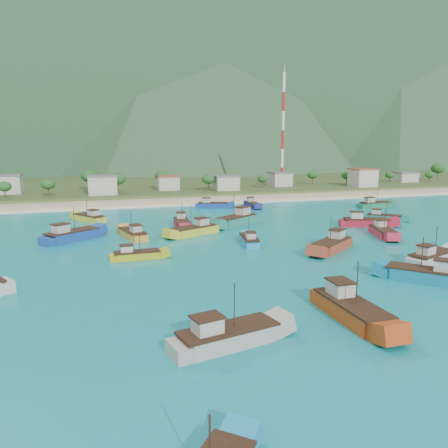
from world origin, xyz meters
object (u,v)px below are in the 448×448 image
object	(u,v)px
boat_7	(383,218)
boat_25	(350,311)
boat_16	(383,233)
boat_27	(133,235)
boat_8	(194,231)
boat_1	(237,221)
boat_9	(71,236)
boat_30	(212,205)
boat_21	(136,256)
boat_11	(249,241)
boat_22	(427,276)
boat_12	(182,223)
boat_0	(332,246)
boat_5	(252,205)
radio_tower	(283,130)
boat_13	(226,338)
boat_24	(365,223)
boat_32	(375,205)
boat_3	(89,218)
boat_17	(432,258)

from	to	relation	value
boat_7	boat_25	size ratio (longest dim) A/B	0.71
boat_16	boat_27	bearing A→B (deg)	4.05
boat_8	boat_16	xyz separation A→B (m)	(37.97, -13.83, -0.09)
boat_1	boat_9	size ratio (longest dim) A/B	1.13
boat_27	boat_30	world-z (taller)	boat_27
boat_21	boat_25	world-z (taller)	boat_25
boat_11	boat_16	xyz separation A→B (m)	(29.87, -1.86, 0.16)
boat_16	boat_27	world-z (taller)	boat_16
boat_7	boat_22	bearing A→B (deg)	11.46
boat_9	boat_12	distance (m)	26.18
boat_0	boat_5	world-z (taller)	boat_0
boat_30	boat_11	bearing A→B (deg)	11.73
boat_9	boat_16	size ratio (longest dim) A/B	1.09
radio_tower	boat_11	world-z (taller)	radio_tower
boat_13	boat_25	size ratio (longest dim) A/B	0.95
boat_24	boat_1	bearing A→B (deg)	-88.67
boat_24	boat_32	size ratio (longest dim) A/B	1.08
boat_16	boat_24	bearing A→B (deg)	-87.51
boat_13	boat_30	world-z (taller)	boat_13
radio_tower	boat_5	world-z (taller)	radio_tower
boat_25	boat_32	bearing A→B (deg)	-127.57
boat_12	boat_22	bearing A→B (deg)	120.59
boat_5	boat_32	xyz separation A→B (m)	(35.77, -13.01, 0.15)
boat_8	boat_0	bearing A→B (deg)	-162.24
boat_11	boat_24	bearing A→B (deg)	26.73
boat_16	boat_30	bearing A→B (deg)	-47.01
boat_32	boat_3	bearing A→B (deg)	-94.08
boat_30	boat_32	bearing A→B (deg)	92.05
boat_16	boat_24	distance (m)	11.35
boat_3	boat_7	distance (m)	75.85
boat_12	boat_16	xyz separation A→B (m)	(38.47, -24.19, 0.01)
boat_13	boat_24	size ratio (longest dim) A/B	0.96
boat_9	boat_22	xyz separation A→B (m)	(48.70, -44.51, -0.09)
boat_5	boat_13	xyz separation A→B (m)	(-37.96, -88.84, 0.16)
boat_25	boat_32	xyz separation A→B (m)	(58.39, 73.69, -0.12)
boat_3	boat_25	world-z (taller)	boat_25
boat_12	boat_16	size ratio (longest dim) A/B	0.97
boat_5	boat_7	bearing A→B (deg)	129.32
boat_24	boat_22	bearing A→B (deg)	-2.01
boat_5	boat_27	world-z (taller)	boat_27
boat_1	boat_25	bearing A→B (deg)	138.72
boat_1	boat_27	world-z (taller)	boat_1
boat_8	boat_12	bearing A→B (deg)	-23.09
boat_5	boat_9	world-z (taller)	boat_9
boat_0	boat_8	size ratio (longest dim) A/B	1.00
boat_12	boat_17	size ratio (longest dim) A/B	0.96
boat_7	boat_11	distance (m)	45.80
radio_tower	boat_17	bearing A→B (deg)	-103.87
radio_tower	boat_13	world-z (taller)	radio_tower
boat_9	boat_22	bearing A→B (deg)	10.81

